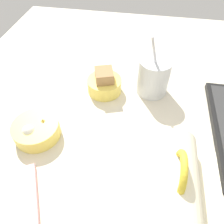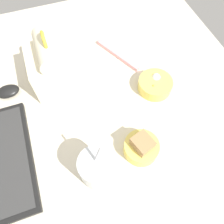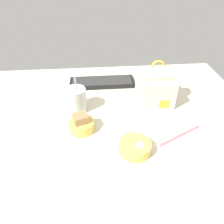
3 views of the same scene
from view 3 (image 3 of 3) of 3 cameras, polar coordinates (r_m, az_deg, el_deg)
The scene contains 8 objects.
desk_surface at distance 98.82cm, azimuth -0.82°, elevation -2.73°, with size 140.00×110.00×2.00cm.
keyboard at distance 125.20cm, azimuth -2.60°, elevation 7.77°, with size 36.25×12.71×2.10cm.
lunch_bag at distance 107.93cm, azimuth 11.24°, elevation 6.50°, with size 16.47×16.01×22.23cm.
soup_cup at distance 102.77cm, azimuth -9.36°, elevation 3.30°, with size 9.60×9.60×19.05cm.
bento_bowl_sandwich at distance 92.58cm, azimuth -8.00°, elevation -3.24°, with size 10.68×10.68×7.80cm.
bento_bowl_snacks at distance 83.66cm, azimuth 6.01°, elevation -9.05°, with size 12.12×12.12×5.32cm.
computer_mouse at distance 126.50cm, azimuth 8.90°, elevation 7.87°, with size 5.61×8.04×2.81cm.
chopstick_case at distance 94.40cm, azimuth 16.92°, elevation -5.54°, with size 20.52×11.88×1.60cm.
Camera 3 is at (-5.20, -75.67, 64.34)cm, focal length 35.00 mm.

